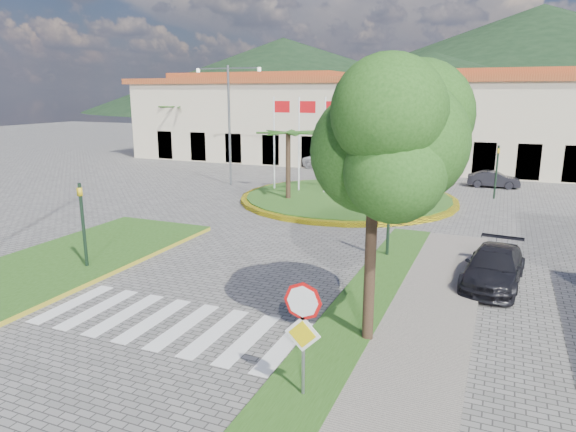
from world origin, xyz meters
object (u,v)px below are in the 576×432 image
at_px(white_van, 331,161).
at_px(roundabout_island, 348,198).
at_px(car_side_right, 494,267).
at_px(car_dark_b, 494,179).
at_px(deciduous_tree, 375,140).
at_px(car_dark_a, 376,171).
at_px(stop_sign, 303,322).

bearing_deg(white_van, roundabout_island, -157.22).
relative_size(roundabout_island, car_side_right, 2.98).
distance_m(roundabout_island, car_dark_b, 11.20).
bearing_deg(deciduous_tree, car_dark_b, 84.66).
relative_size(car_dark_a, car_side_right, 0.73).
height_order(roundabout_island, white_van, roundabout_island).
bearing_deg(car_dark_b, deciduous_tree, 171.84).
xyz_separation_m(stop_sign, car_side_right, (3.44, 8.72, -1.17)).
relative_size(roundabout_island, deciduous_tree, 1.87).
relative_size(white_van, car_side_right, 1.09).
height_order(car_dark_a, car_side_right, car_side_right).
bearing_deg(car_dark_a, car_side_right, -138.90).
bearing_deg(stop_sign, car_dark_a, 100.42).
relative_size(deciduous_tree, white_van, 1.46).
distance_m(deciduous_tree, white_van, 31.32).
distance_m(stop_sign, deciduous_tree, 4.59).
bearing_deg(stop_sign, roundabout_island, 103.73).
height_order(white_van, car_side_right, white_van).
bearing_deg(car_dark_a, white_van, 72.13).
bearing_deg(white_van, deciduous_tree, -159.89).
height_order(roundabout_island, car_dark_a, roundabout_island).
height_order(stop_sign, car_side_right, stop_sign).
xyz_separation_m(deciduous_tree, car_dark_a, (-5.91, 25.84, -4.65)).
bearing_deg(stop_sign, deciduous_tree, 78.82).
height_order(white_van, car_dark_b, white_van).
bearing_deg(stop_sign, car_side_right, 68.45).
distance_m(stop_sign, car_dark_b, 28.22).
distance_m(deciduous_tree, car_side_right, 7.82).
xyz_separation_m(deciduous_tree, car_dark_b, (2.34, 25.00, -4.62)).
xyz_separation_m(roundabout_island, car_dark_a, (-0.42, 8.84, 0.35)).
bearing_deg(deciduous_tree, stop_sign, -101.18).
bearing_deg(deciduous_tree, car_dark_a, 102.88).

